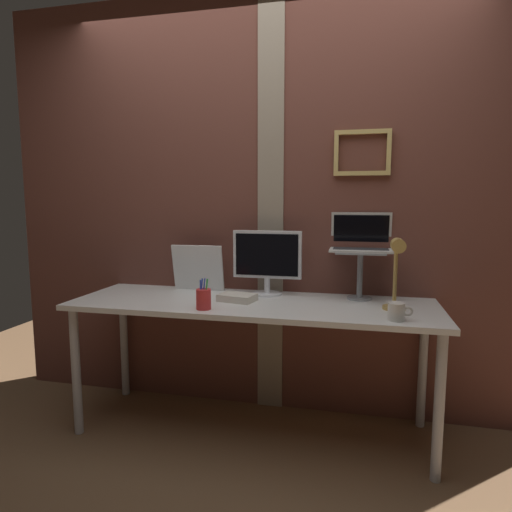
% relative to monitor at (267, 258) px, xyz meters
% --- Properties ---
extents(ground_plane, '(6.00, 6.00, 0.00)m').
position_rel_monitor_xyz_m(ground_plane, '(-0.02, -0.18, -1.00)').
color(ground_plane, brown).
extents(brick_wall_back, '(3.55, 0.16, 2.62)m').
position_rel_monitor_xyz_m(brick_wall_back, '(-0.02, 0.18, 0.31)').
color(brick_wall_back, brown).
rests_on(brick_wall_back, ground_plane).
extents(desk, '(2.06, 0.65, 0.77)m').
position_rel_monitor_xyz_m(desk, '(-0.05, -0.20, -0.30)').
color(desk, white).
rests_on(desk, ground_plane).
extents(monitor, '(0.42, 0.18, 0.39)m').
position_rel_monitor_xyz_m(monitor, '(0.00, 0.00, 0.00)').
color(monitor, white).
rests_on(monitor, desk).
extents(laptop_stand, '(0.28, 0.22, 0.28)m').
position_rel_monitor_xyz_m(laptop_stand, '(0.55, 0.00, -0.04)').
color(laptop_stand, gray).
rests_on(laptop_stand, desk).
extents(laptop, '(0.35, 0.24, 0.22)m').
position_rel_monitor_xyz_m(laptop, '(0.55, 0.06, 0.12)').
color(laptop, silver).
rests_on(laptop, laptop_stand).
extents(whiteboard_panel, '(0.33, 0.07, 0.29)m').
position_rel_monitor_xyz_m(whiteboard_panel, '(-0.46, 0.03, -0.08)').
color(whiteboard_panel, white).
rests_on(whiteboard_panel, desk).
extents(desk_lamp, '(0.12, 0.20, 0.38)m').
position_rel_monitor_xyz_m(desk_lamp, '(0.73, -0.26, 0.01)').
color(desk_lamp, tan).
rests_on(desk_lamp, desk).
extents(pen_cup, '(0.08, 0.08, 0.17)m').
position_rel_monitor_xyz_m(pen_cup, '(-0.26, -0.43, -0.17)').
color(pen_cup, red).
rests_on(pen_cup, desk).
extents(coffee_mug, '(0.12, 0.08, 0.09)m').
position_rel_monitor_xyz_m(coffee_mug, '(0.72, -0.43, -0.18)').
color(coffee_mug, silver).
rests_on(coffee_mug, desk).
extents(paper_clutter_stack, '(0.22, 0.18, 0.04)m').
position_rel_monitor_xyz_m(paper_clutter_stack, '(-0.13, -0.20, -0.21)').
color(paper_clutter_stack, silver).
rests_on(paper_clutter_stack, desk).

